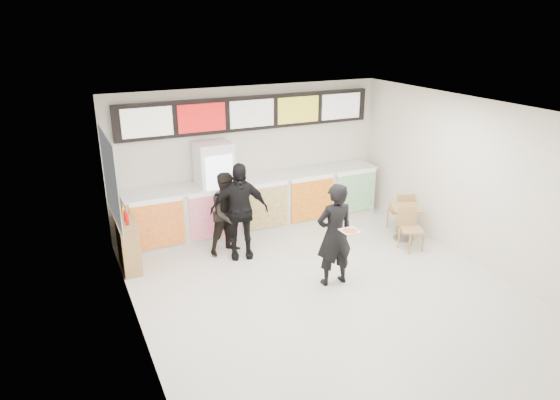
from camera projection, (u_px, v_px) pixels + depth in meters
floor at (332, 296)px, 8.17m from camera, size 7.00×7.00×0.00m
ceiling at (340, 114)px, 7.14m from camera, size 7.00×7.00×0.00m
wall_back at (250, 157)px, 10.63m from camera, size 6.00×0.00×6.00m
wall_left at (136, 247)px, 6.46m from camera, size 0.00×7.00×7.00m
wall_right at (481, 185)px, 8.85m from camera, size 0.00×7.00×7.00m
service_counter at (258, 204)px, 10.60m from camera, size 5.56×0.77×1.14m
menu_board at (251, 113)px, 10.23m from camera, size 5.50×0.14×0.70m
drinks_fridge at (215, 191)px, 10.09m from camera, size 0.70×0.67×2.00m
mirror_panel at (110, 177)px, 8.46m from camera, size 0.01×2.00×1.50m
customer_main at (334, 235)px, 8.29m from camera, size 0.67×0.46×1.80m
customer_left at (228, 213)px, 9.45m from camera, size 0.90×0.77×1.61m
customer_mid at (239, 211)px, 9.24m from camera, size 1.16×0.70×1.85m
pizza_slice at (350, 230)px, 7.82m from camera, size 0.36×0.36×0.02m
cafe_table at (405, 217)px, 10.13m from camera, size 0.96×1.47×0.84m
condiment_ledge at (128, 244)px, 8.91m from camera, size 0.34×0.85×1.13m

